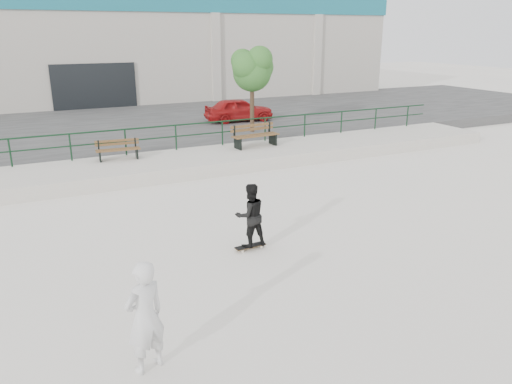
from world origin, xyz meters
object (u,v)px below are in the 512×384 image
bench_left (118,150)px  skateboard (250,246)px  seated_skater (145,317)px  bench_right (255,136)px  standing_skater (250,215)px  tree (252,68)px  red_car (239,110)px

bench_left → skateboard: size_ratio=2.06×
skateboard → seated_skater: size_ratio=0.43×
bench_left → seated_skater: 11.96m
bench_left → bench_right: (5.50, -0.29, 0.09)m
standing_skater → seated_skater: (-3.37, -3.37, 0.04)m
seated_skater → standing_skater: bearing=-155.5°
standing_skater → seated_skater: 4.77m
bench_right → tree: size_ratio=0.52×
tree → skateboard: tree is taller
bench_right → skateboard: bearing=-120.9°
bench_right → standing_skater: size_ratio=1.30×
tree → bench_right: bearing=-114.1°
tree → standing_skater: size_ratio=2.52×
seated_skater → bench_right: bearing=-143.4°
tree → red_car: tree is taller
bench_right → tree: 4.11m
bench_right → standing_skater: standing_skater is taller
tree → standing_skater: bearing=-116.0°
bench_left → standing_skater: size_ratio=1.04×
red_car → skateboard: bearing=161.2°
bench_right → red_car: red_car is taller
seated_skater → skateboard: bearing=-155.5°
skateboard → bench_left: bearing=96.2°
bench_left → standing_skater: (1.42, -8.42, 0.01)m
tree → red_car: (0.59, 2.89, -2.34)m
standing_skater → seated_skater: size_ratio=0.85×
bench_right → tree: bearing=61.7°
tree → seated_skater: size_ratio=2.14×
bench_left → standing_skater: bearing=-75.2°
red_car → bench_right: bearing=166.3°
tree → standing_skater: 12.63m
skateboard → standing_skater: 0.80m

